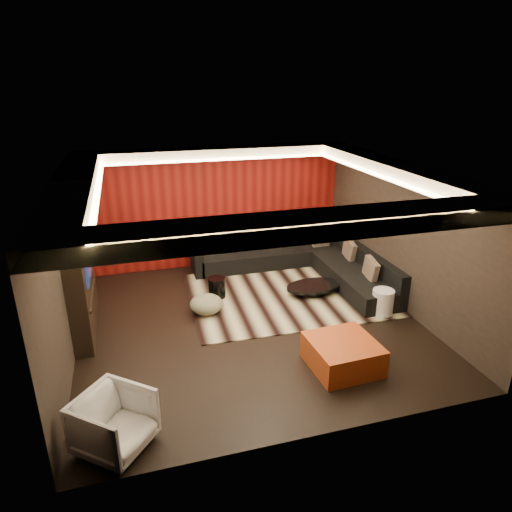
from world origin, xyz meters
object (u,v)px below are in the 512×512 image
object	(u,v)px
orange_ottoman	(343,354)
armchair	(114,423)
coffee_table	(313,289)
sectional_sofa	(301,262)
white_side_table	(383,302)
drum_stool	(217,287)

from	to	relation	value
orange_ottoman	armchair	bearing A→B (deg)	-167.26
coffee_table	armchair	xyz separation A→B (m)	(-3.94, -3.25, 0.25)
sectional_sofa	white_side_table	bearing A→B (deg)	-71.39
drum_stool	sectional_sofa	xyz separation A→B (m)	(2.11, 0.72, 0.03)
coffee_table	orange_ottoman	world-z (taller)	orange_ottoman
coffee_table	orange_ottoman	distance (m)	2.55
armchair	sectional_sofa	world-z (taller)	sectional_sofa
coffee_table	orange_ottoman	xyz separation A→B (m)	(-0.56, -2.48, 0.10)
armchair	sectional_sofa	bearing A→B (deg)	-2.89
coffee_table	sectional_sofa	size ratio (longest dim) A/B	0.32
white_side_table	sectional_sofa	bearing A→B (deg)	108.61
sectional_sofa	orange_ottoman	bearing A→B (deg)	-101.23
white_side_table	sectional_sofa	distance (m)	2.40
orange_ottoman	white_side_table	bearing A→B (deg)	41.90
white_side_table	orange_ottoman	world-z (taller)	white_side_table
coffee_table	white_side_table	xyz separation A→B (m)	(0.92, -1.15, 0.13)
armchair	white_side_table	bearing A→B (deg)	-26.44
orange_ottoman	armchair	size ratio (longest dim) A/B	1.23
orange_ottoman	coffee_table	bearing A→B (deg)	77.23
drum_stool	sectional_sofa	bearing A→B (deg)	18.77
coffee_table	white_side_table	distance (m)	1.48
drum_stool	orange_ottoman	bearing A→B (deg)	-64.21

